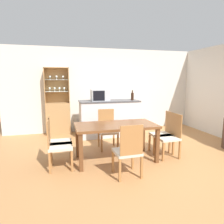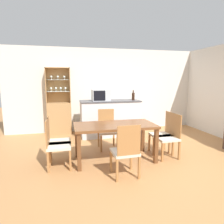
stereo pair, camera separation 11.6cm
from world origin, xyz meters
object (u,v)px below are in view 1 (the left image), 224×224
object	(u,v)px
display_cabinet	(58,114)
dining_chair_side_left_far	(58,141)
dining_table	(116,129)
dining_chair_side_right_near	(169,136)
microwave	(100,95)
dining_chair_side_left_near	(58,145)
wine_bottle	(132,96)
dining_chair_side_right_far	(164,133)
dining_chair_head_far	(107,130)
dining_chair_head_near	(128,151)

from	to	relation	value
display_cabinet	dining_chair_side_left_far	xyz separation A→B (m)	(-0.00, -2.19, -0.17)
dining_table	dining_chair_side_right_near	xyz separation A→B (m)	(1.12, -0.12, -0.20)
dining_table	dining_chair_side_left_far	bearing A→B (deg)	173.89
display_cabinet	dining_chair_side_left_far	world-z (taller)	display_cabinet
microwave	dining_chair_side_left_far	bearing A→B (deg)	-125.29
dining_chair_side_left_near	wine_bottle	bearing A→B (deg)	132.35
dining_chair_side_right_far	microwave	distance (m)	2.10
dining_chair_head_far	dining_chair_side_left_near	xyz separation A→B (m)	(-1.12, -0.85, 0.00)
wine_bottle	dining_chair_side_left_near	bearing A→B (deg)	-139.06
dining_chair_side_left_far	dining_chair_side_right_near	distance (m)	2.26
dining_table	microwave	bearing A→B (deg)	88.78
dining_chair_side_left_far	dining_chair_head_far	bearing A→B (deg)	118.02
dining_chair_side_left_far	dining_chair_side_right_near	bearing A→B (deg)	83.39
wine_bottle	microwave	bearing A→B (deg)	175.87
dining_chair_side_right_near	dining_chair_side_left_near	size ratio (longest dim) A/B	1.00
dining_chair_head_far	microwave	size ratio (longest dim) A/B	1.84
dining_chair_side_right_near	dining_chair_side_left_far	bearing A→B (deg)	82.62
microwave	wine_bottle	bearing A→B (deg)	-4.13
dining_chair_side_left_far	dining_chair_side_right_near	size ratio (longest dim) A/B	1.00
display_cabinet	dining_table	world-z (taller)	display_cabinet
dining_chair_side_right_far	dining_chair_side_left_far	bearing A→B (deg)	90.29
dining_chair_head_far	microwave	world-z (taller)	microwave
wine_bottle	dining_chair_head_far	bearing A→B (deg)	-135.13
dining_chair_side_left_far	wine_bottle	xyz separation A→B (m)	(2.09, 1.57, 0.69)
dining_chair_head_near	dining_chair_side_right_near	world-z (taller)	same
dining_chair_side_right_far	dining_chair_side_left_near	xyz separation A→B (m)	(-2.24, -0.24, 0.00)
dining_table	dining_chair_side_right_far	world-z (taller)	dining_chair_side_right_far
display_cabinet	dining_chair_head_near	xyz separation A→B (m)	(1.12, -3.04, -0.17)
dining_chair_side_right_far	microwave	xyz separation A→B (m)	(-1.08, 1.64, 0.73)
dining_table	dining_chair_head_near	world-z (taller)	dining_chair_head_near
dining_chair_side_left_near	wine_bottle	size ratio (longest dim) A/B	3.18
dining_chair_side_left_far	dining_chair_side_right_far	size ratio (longest dim) A/B	1.00
dining_chair_head_far	dining_chair_side_right_far	size ratio (longest dim) A/B	1.00
dining_chair_head_near	wine_bottle	world-z (taller)	wine_bottle
wine_bottle	dining_chair_side_right_far	bearing A→B (deg)	-84.32
dining_chair_side_right_far	dining_chair_side_left_near	distance (m)	2.26
dining_chair_head_far	wine_bottle	bearing A→B (deg)	-134.66
dining_chair_side_right_far	microwave	world-z (taller)	microwave
dining_chair_head_far	dining_chair_head_near	size ratio (longest dim) A/B	1.00
microwave	dining_table	bearing A→B (deg)	-91.22
dining_chair_head_far	dining_chair_side_left_near	distance (m)	1.41
dining_chair_side_right_near	wine_bottle	world-z (taller)	wine_bottle
dining_chair_head_near	microwave	distance (m)	2.60
wine_bottle	dining_chair_head_near	bearing A→B (deg)	-111.71
display_cabinet	wine_bottle	xyz separation A→B (m)	(2.09, -0.62, 0.52)
dining_chair_side_right_near	microwave	size ratio (longest dim) A/B	1.84
dining_table	dining_chair_head_far	distance (m)	0.76
dining_chair_head_far	dining_chair_side_right_far	distance (m)	1.28
dining_chair_side_left_far	dining_chair_side_left_near	bearing A→B (deg)	-0.51
dining_table	dining_chair_side_left_far	world-z (taller)	dining_chair_side_left_far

